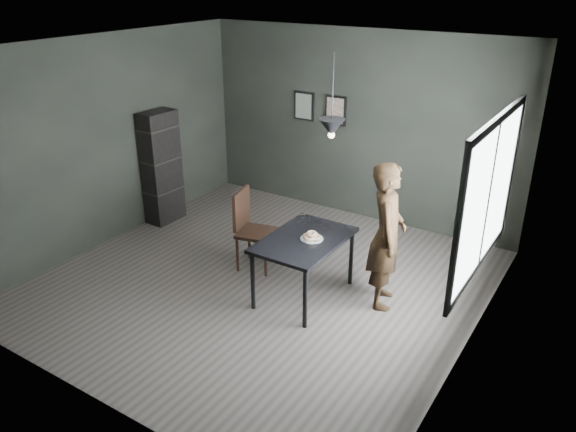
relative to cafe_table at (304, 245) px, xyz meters
The scene contains 13 objects.
ground 0.90m from the cafe_table, behind, with size 5.00×5.00×0.00m, color #37322F.
back_wall 2.67m from the cafe_table, 103.50° to the left, with size 5.00×0.10×2.80m, color black.
ceiling 2.21m from the cafe_table, behind, with size 5.00×5.00×0.02m.
window_assembly 2.10m from the cafe_table, ahead, with size 0.04×1.96×1.56m.
cafe_table is the anchor object (origin of this frame).
white_plate 0.12m from the cafe_table, 11.02° to the left, with size 0.23×0.23×0.01m, color silver.
donut_pile 0.15m from the cafe_table, 11.02° to the left, with size 0.22×0.22×0.09m.
woman 0.93m from the cafe_table, 24.23° to the left, with size 0.62×0.41×1.70m, color black.
wood_chair 1.00m from the cafe_table, 164.73° to the left, with size 0.54×0.54×1.04m.
shelf_unit 3.02m from the cafe_table, 165.77° to the left, with size 0.32×0.56×1.68m, color black.
pendant_lamp 1.41m from the cafe_table, 21.80° to the left, with size 0.28×0.28×0.86m.
framed_print_left 3.03m from the cafe_table, 121.30° to the left, with size 0.34×0.04×0.44m.
framed_print_right 2.80m from the cafe_table, 111.06° to the left, with size 0.34×0.04×0.44m.
Camera 1 is at (3.51, -4.90, 3.56)m, focal length 35.00 mm.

